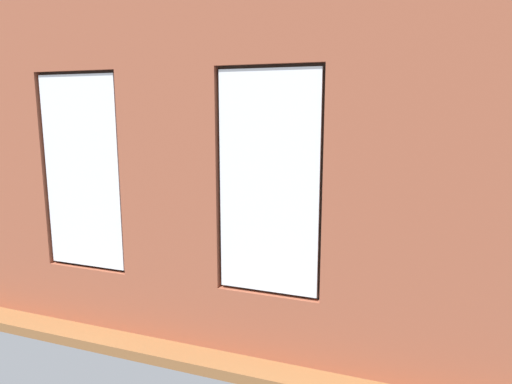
{
  "coord_description": "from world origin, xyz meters",
  "views": [
    {
      "loc": [
        -2.21,
        6.21,
        2.24
      ],
      "look_at": [
        -0.07,
        0.4,
        1.11
      ],
      "focal_mm": 32.0,
      "sensor_mm": 36.0,
      "label": 1
    }
  ],
  "objects_px": {
    "remote_silver": "(273,226)",
    "potted_plant_corner_far_left": "(453,287)",
    "candle_jar": "(254,224)",
    "media_console": "(89,236)",
    "couch_by_window": "(204,283)",
    "potted_plant_corner_near_left": "(440,216)",
    "couch_left": "(431,257)",
    "potted_plant_foreground_right": "(179,183)",
    "cup_ceramic": "(287,228)",
    "potted_plant_by_left_couch": "(404,224)",
    "tv_flatscreen": "(87,200)",
    "potted_plant_beside_window_right": "(75,239)",
    "potted_plant_near_tv": "(74,219)",
    "coffee_table": "(283,232)",
    "potted_plant_between_couches": "(330,267)"
  },
  "relations": [
    {
      "from": "potted_plant_between_couches",
      "to": "potted_plant_beside_window_right",
      "type": "relative_size",
      "value": 0.86
    },
    {
      "from": "potted_plant_by_left_couch",
      "to": "coffee_table",
      "type": "bearing_deg",
      "value": 30.74
    },
    {
      "from": "candle_jar",
      "to": "cup_ceramic",
      "type": "bearing_deg",
      "value": 180.0
    },
    {
      "from": "candle_jar",
      "to": "media_console",
      "type": "distance_m",
      "value": 2.66
    },
    {
      "from": "couch_by_window",
      "to": "remote_silver",
      "type": "height_order",
      "value": "couch_by_window"
    },
    {
      "from": "candle_jar",
      "to": "media_console",
      "type": "xyz_separation_m",
      "value": [
        2.54,
        0.75,
        -0.23
      ]
    },
    {
      "from": "couch_by_window",
      "to": "potted_plant_corner_near_left",
      "type": "bearing_deg",
      "value": -123.8
    },
    {
      "from": "potted_plant_by_left_couch",
      "to": "potted_plant_corner_far_left",
      "type": "height_order",
      "value": "potted_plant_corner_far_left"
    },
    {
      "from": "potted_plant_by_left_couch",
      "to": "potted_plant_near_tv",
      "type": "bearing_deg",
      "value": 34.27
    },
    {
      "from": "potted_plant_between_couches",
      "to": "potted_plant_near_tv",
      "type": "relative_size",
      "value": 0.91
    },
    {
      "from": "coffee_table",
      "to": "potted_plant_between_couches",
      "type": "bearing_deg",
      "value": 118.09
    },
    {
      "from": "potted_plant_foreground_right",
      "to": "potted_plant_beside_window_right",
      "type": "bearing_deg",
      "value": 101.03
    },
    {
      "from": "potted_plant_between_couches",
      "to": "potted_plant_near_tv",
      "type": "bearing_deg",
      "value": -6.03
    },
    {
      "from": "cup_ceramic",
      "to": "remote_silver",
      "type": "xyz_separation_m",
      "value": [
        0.29,
        -0.2,
        -0.04
      ]
    },
    {
      "from": "cup_ceramic",
      "to": "potted_plant_foreground_right",
      "type": "height_order",
      "value": "potted_plant_foreground_right"
    },
    {
      "from": "couch_by_window",
      "to": "potted_plant_between_couches",
      "type": "bearing_deg",
      "value": -177.66
    },
    {
      "from": "remote_silver",
      "to": "tv_flatscreen",
      "type": "bearing_deg",
      "value": 177.04
    },
    {
      "from": "remote_silver",
      "to": "potted_plant_between_couches",
      "type": "xyz_separation_m",
      "value": [
        -1.34,
        2.26,
        0.24
      ]
    },
    {
      "from": "candle_jar",
      "to": "potted_plant_by_left_couch",
      "type": "relative_size",
      "value": 0.2
    },
    {
      "from": "media_console",
      "to": "tv_flatscreen",
      "type": "bearing_deg",
      "value": -90.0
    },
    {
      "from": "couch_left",
      "to": "coffee_table",
      "type": "relative_size",
      "value": 1.32
    },
    {
      "from": "potted_plant_by_left_couch",
      "to": "cup_ceramic",
      "type": "bearing_deg",
      "value": 35.08
    },
    {
      "from": "cup_ceramic",
      "to": "potted_plant_corner_near_left",
      "type": "relative_size",
      "value": 0.09
    },
    {
      "from": "coffee_table",
      "to": "cup_ceramic",
      "type": "height_order",
      "value": "cup_ceramic"
    },
    {
      "from": "couch_by_window",
      "to": "potted_plant_corner_far_left",
      "type": "relative_size",
      "value": 1.55
    },
    {
      "from": "couch_by_window",
      "to": "potted_plant_between_couches",
      "type": "relative_size",
      "value": 1.66
    },
    {
      "from": "coffee_table",
      "to": "potted_plant_between_couches",
      "type": "xyz_separation_m",
      "value": [
        -1.16,
        2.17,
        0.3
      ]
    },
    {
      "from": "couch_left",
      "to": "coffee_table",
      "type": "bearing_deg",
      "value": -99.6
    },
    {
      "from": "potted_plant_between_couches",
      "to": "potted_plant_corner_far_left",
      "type": "height_order",
      "value": "potted_plant_corner_far_left"
    },
    {
      "from": "potted_plant_corner_far_left",
      "to": "potted_plant_between_couches",
      "type": "bearing_deg",
      "value": -7.29
    },
    {
      "from": "cup_ceramic",
      "to": "potted_plant_foreground_right",
      "type": "distance_m",
      "value": 3.22
    },
    {
      "from": "potted_plant_beside_window_right",
      "to": "potted_plant_corner_far_left",
      "type": "height_order",
      "value": "potted_plant_beside_window_right"
    },
    {
      "from": "coffee_table",
      "to": "candle_jar",
      "type": "distance_m",
      "value": 0.46
    },
    {
      "from": "media_console",
      "to": "potted_plant_corner_far_left",
      "type": "bearing_deg",
      "value": 164.63
    },
    {
      "from": "potted_plant_beside_window_right",
      "to": "potted_plant_near_tv",
      "type": "height_order",
      "value": "potted_plant_beside_window_right"
    },
    {
      "from": "potted_plant_by_left_couch",
      "to": "potted_plant_corner_near_left",
      "type": "height_order",
      "value": "potted_plant_corner_near_left"
    },
    {
      "from": "cup_ceramic",
      "to": "remote_silver",
      "type": "distance_m",
      "value": 0.36
    },
    {
      "from": "couch_left",
      "to": "potted_plant_beside_window_right",
      "type": "xyz_separation_m",
      "value": [
        4.06,
        1.97,
        0.36
      ]
    },
    {
      "from": "remote_silver",
      "to": "potted_plant_corner_far_left",
      "type": "distance_m",
      "value": 3.46
    },
    {
      "from": "potted_plant_beside_window_right",
      "to": "candle_jar",
      "type": "bearing_deg",
      "value": -123.62
    },
    {
      "from": "remote_silver",
      "to": "cup_ceramic",
      "type": "bearing_deg",
      "value": -57.09
    },
    {
      "from": "tv_flatscreen",
      "to": "cup_ceramic",
      "type": "bearing_deg",
      "value": -166.31
    },
    {
      "from": "candle_jar",
      "to": "potted_plant_beside_window_right",
      "type": "bearing_deg",
      "value": 56.38
    },
    {
      "from": "couch_left",
      "to": "potted_plant_foreground_right",
      "type": "relative_size",
      "value": 1.25
    },
    {
      "from": "cup_ceramic",
      "to": "potted_plant_near_tv",
      "type": "xyz_separation_m",
      "value": [
        2.52,
        1.68,
        0.31
      ]
    },
    {
      "from": "couch_left",
      "to": "potted_plant_beside_window_right",
      "type": "height_order",
      "value": "potted_plant_beside_window_right"
    },
    {
      "from": "potted_plant_between_couches",
      "to": "tv_flatscreen",
      "type": "bearing_deg",
      "value": -17.54
    },
    {
      "from": "candle_jar",
      "to": "potted_plant_corner_near_left",
      "type": "height_order",
      "value": "potted_plant_corner_near_left"
    },
    {
      "from": "candle_jar",
      "to": "potted_plant_foreground_right",
      "type": "xyz_separation_m",
      "value": [
        2.23,
        -1.62,
        0.28
      ]
    },
    {
      "from": "couch_left",
      "to": "potted_plant_corner_far_left",
      "type": "xyz_separation_m",
      "value": [
        -0.15,
        1.95,
        0.34
      ]
    }
  ]
}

